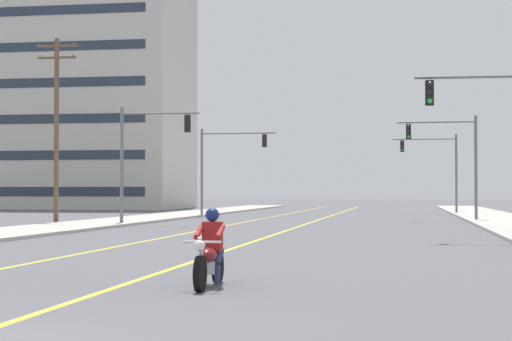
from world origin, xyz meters
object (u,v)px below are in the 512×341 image
traffic_signal_mid_left (223,158)px  traffic_signal_far_right (438,161)px  apartment_building_far_left_block (83,72)px  utility_pole_left_near (56,124)px  traffic_signal_near_right (487,128)px  traffic_signal_mid_right (453,152)px  motorcycle_with_rider (210,255)px  traffic_signal_near_left (144,148)px

traffic_signal_mid_left → traffic_signal_far_right: size_ratio=1.00×
traffic_signal_far_right → apartment_building_far_left_block: 41.43m
utility_pole_left_near → apartment_building_far_left_block: (-14.49, 42.87, 8.83)m
traffic_signal_near_right → traffic_signal_mid_right: size_ratio=1.00×
motorcycle_with_rider → traffic_signal_mid_right: traffic_signal_mid_right is taller
traffic_signal_far_right → apartment_building_far_left_block: bearing=152.9°
traffic_signal_far_right → utility_pole_left_near: size_ratio=0.61×
traffic_signal_far_right → motorcycle_with_rider: bearing=-96.4°
utility_pole_left_near → apartment_building_far_left_block: 46.10m
traffic_signal_mid_left → traffic_signal_far_right: same height
traffic_signal_mid_left → motorcycle_with_rider: bearing=-78.8°
utility_pole_left_near → motorcycle_with_rider: bearing=-63.2°
traffic_signal_mid_left → utility_pole_left_near: utility_pole_left_near is taller
traffic_signal_near_right → traffic_signal_mid_left: size_ratio=1.00×
traffic_signal_near_left → utility_pole_left_near: bearing=168.8°
motorcycle_with_rider → traffic_signal_far_right: 54.93m
motorcycle_with_rider → traffic_signal_near_right: bearing=68.5°
traffic_signal_near_left → traffic_signal_mid_right: (16.27, 8.40, 0.03)m
traffic_signal_mid_right → traffic_signal_near_right: bearing=-89.7°
traffic_signal_near_left → traffic_signal_mid_right: 18.31m
traffic_signal_mid_right → traffic_signal_far_right: size_ratio=1.00×
utility_pole_left_near → traffic_signal_mid_left: bearing=68.3°
traffic_signal_mid_left → traffic_signal_far_right: bearing=31.3°
traffic_signal_far_right → traffic_signal_near_left: bearing=-122.0°
traffic_signal_near_left → utility_pole_left_near: size_ratio=0.61×
traffic_signal_near_right → traffic_signal_mid_right: same height
traffic_signal_mid_right → traffic_signal_far_right: bearing=90.8°
motorcycle_with_rider → traffic_signal_near_left: 30.71m
traffic_signal_mid_right → apartment_building_far_left_block: apartment_building_far_left_block is taller
traffic_signal_mid_left → apartment_building_far_left_block: 35.82m
traffic_signal_near_right → apartment_building_far_left_block: (-36.09, 56.33, 10.27)m
motorcycle_with_rider → apartment_building_far_left_block: bearing=112.1°
traffic_signal_near_right → traffic_signal_mid_left: 32.74m
motorcycle_with_rider → utility_pole_left_near: 33.87m
traffic_signal_mid_right → utility_pole_left_near: (-21.50, -7.36, 1.37)m
motorcycle_with_rider → traffic_signal_near_left: size_ratio=0.35×
traffic_signal_near_left → traffic_signal_far_right: size_ratio=1.00×
traffic_signal_near_right → traffic_signal_far_right: 38.04m
traffic_signal_mid_right → apartment_building_far_left_block: size_ratio=0.22×
traffic_signal_near_left → traffic_signal_mid_right: bearing=27.3°
traffic_signal_mid_right → apartment_building_far_left_block: 51.58m
apartment_building_far_left_block → motorcycle_with_rider: bearing=-67.9°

